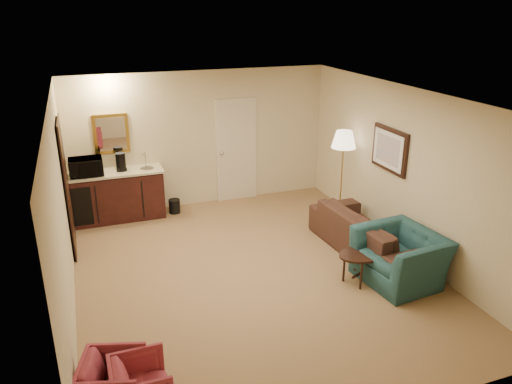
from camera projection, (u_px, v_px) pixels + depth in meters
ground at (253, 273)px, 7.40m from camera, size 6.00×6.00×0.00m
room_walls at (230, 148)px, 7.44m from camera, size 5.02×6.01×2.61m
wetbar_cabinet at (118, 195)px, 9.11m from camera, size 1.64×0.58×0.92m
sofa at (370, 227)px, 7.83m from camera, size 0.83×2.36×0.91m
teal_armchair at (401, 249)px, 7.03m from camera, size 0.86×1.21×0.99m
rose_chair_near at (113, 381)px, 4.85m from camera, size 0.70×0.72×0.61m
rose_chair_far at (141, 383)px, 4.84m from camera, size 0.53×0.57×0.58m
coffee_table at (362, 266)px, 7.16m from camera, size 0.88×0.75×0.42m
floor_lamp at (342, 175)px, 9.03m from camera, size 0.48×0.48×1.66m
waste_bin at (175, 206)px, 9.48m from camera, size 0.24×0.24×0.27m
microwave at (86, 165)px, 8.67m from camera, size 0.57×0.32×0.38m
coffee_maker at (121, 162)px, 8.93m from camera, size 0.22×0.22×0.33m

